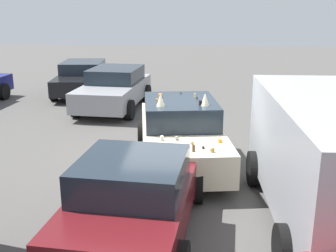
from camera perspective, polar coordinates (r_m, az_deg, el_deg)
The scene contains 6 objects.
ground_plane at distance 9.97m, azimuth 1.73°, elevation -5.01°, with size 60.00×60.00×0.00m, color #514F4C.
art_car_decorated at distance 9.75m, azimuth 1.75°, elevation -0.84°, with size 4.68×2.48×1.77m.
parked_van_row_back_center at distance 7.41m, azimuth 21.77°, elevation -3.89°, with size 5.00×2.35×2.15m.
parked_sedan_far_left at distance 18.09m, azimuth -11.63°, elevation 6.62°, with size 4.73×2.36×1.34m.
parked_sedan_near_left at distance 6.77m, azimuth -4.49°, elevation -9.48°, with size 4.11×2.29×1.38m.
parked_sedan_near_right at distance 15.11m, azimuth -7.41°, elevation 5.18°, with size 4.50×2.39×1.45m.
Camera 1 is at (-9.28, -0.32, 3.62)m, focal length 44.21 mm.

